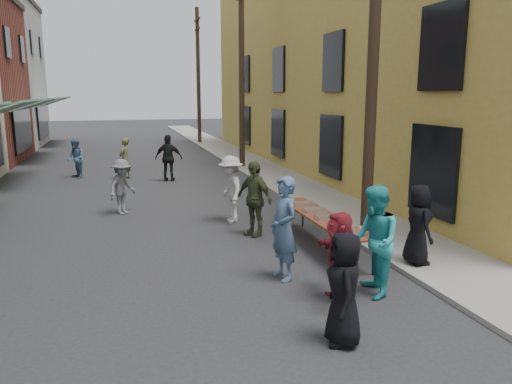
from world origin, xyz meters
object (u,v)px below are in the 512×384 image
catering_tray_sausage (355,234)px  guest_front_a (344,289)px  serving_table (321,217)px  guest_front_c (374,241)px  utility_pole_near (374,45)px  server (418,224)px  utility_pole_mid (242,69)px  utility_pole_far (198,77)px

catering_tray_sausage → guest_front_a: guest_front_a is taller
catering_tray_sausage → serving_table: bearing=90.0°
catering_tray_sausage → guest_front_c: 1.13m
utility_pole_near → server: utility_pole_near is taller
utility_pole_mid → guest_front_a: (-2.70, -16.43, -3.69)m
server → catering_tray_sausage: bearing=90.5°
guest_front_a → guest_front_c: bearing=153.8°
utility_pole_far → serving_table: (-1.27, -24.27, -3.79)m
guest_front_c → guest_front_a: bearing=-28.9°
serving_table → catering_tray_sausage: (-0.00, -1.65, 0.08)m
catering_tray_sausage → server: size_ratio=0.31×
utility_pole_near → guest_front_c: bearing=-115.9°
utility_pole_mid → serving_table: utility_pole_mid is taller
utility_pole_near → serving_table: (-1.27, -0.27, -3.79)m
guest_front_a → guest_front_c: size_ratio=0.83×
guest_front_a → utility_pole_mid: bearing=-174.3°
serving_table → guest_front_a: bearing=-109.0°
guest_front_a → server: 3.65m
server → guest_front_a: bearing=136.1°
utility_pole_near → catering_tray_sausage: (-1.27, -1.92, -3.71)m
serving_table → guest_front_a: guest_front_a is taller
utility_pole_mid → catering_tray_sausage: (-1.27, -13.92, -3.71)m
utility_pole_near → utility_pole_far: (0.00, 24.00, 0.00)m
guest_front_c → server: 1.81m
utility_pole_mid → catering_tray_sausage: size_ratio=18.00×
serving_table → guest_front_a: 4.40m
catering_tray_sausage → guest_front_a: size_ratio=0.31×
utility_pole_mid → serving_table: (-1.27, -12.27, -3.79)m
utility_pole_mid → serving_table: bearing=-95.9°
utility_pole_far → guest_front_a: (-2.70, -28.43, -3.69)m
utility_pole_near → serving_table: utility_pole_near is taller
utility_pole_far → catering_tray_sausage: 26.22m
guest_front_a → utility_pole_far: bearing=-170.4°
utility_pole_near → server: size_ratio=5.61×
guest_front_a → serving_table: bearing=176.0°
serving_table → guest_front_c: size_ratio=2.06×
utility_pole_mid → guest_front_c: 15.50m
guest_front_c → server: guest_front_c is taller
utility_pole_mid → server: (0.05, -14.02, -3.60)m
serving_table → server: 2.20m
serving_table → utility_pole_far: bearing=87.0°
catering_tray_sausage → server: server is taller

